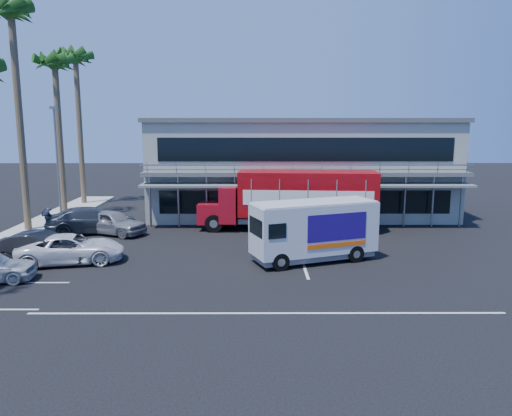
{
  "coord_description": "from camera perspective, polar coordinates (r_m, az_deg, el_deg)",
  "views": [
    {
      "loc": [
        -0.46,
        -23.77,
        7.18
      ],
      "look_at": [
        -0.38,
        3.75,
        2.3
      ],
      "focal_mm": 35.0,
      "sensor_mm": 36.0,
      "label": 1
    }
  ],
  "objects": [
    {
      "name": "building",
      "position": [
        39.03,
        4.93,
        4.84
      ],
      "size": [
        22.4,
        12.0,
        7.3
      ],
      "color": "#9CA193",
      "rests_on": "ground"
    },
    {
      "name": "parked_car_e",
      "position": [
        32.9,
        -16.13,
        -1.57
      ],
      "size": [
        4.89,
        3.57,
        1.55
      ],
      "primitive_type": "imported",
      "rotation": [
        0.0,
        0.0,
        1.14
      ],
      "color": "gray",
      "rests_on": "ground"
    },
    {
      "name": "parked_car_c",
      "position": [
        27.06,
        -20.35,
        -4.39
      ],
      "size": [
        5.62,
        3.44,
        1.45
      ],
      "primitive_type": "imported",
      "rotation": [
        0.0,
        0.0,
        1.78
      ],
      "color": "silver",
      "rests_on": "ground"
    },
    {
      "name": "white_van",
      "position": [
        25.64,
        6.62,
        -2.49
      ],
      "size": [
        6.71,
        4.25,
        3.1
      ],
      "rotation": [
        0.0,
        0.0,
        0.35
      ],
      "color": "silver",
      "rests_on": "ground"
    },
    {
      "name": "palm_e",
      "position": [
        39.58,
        -21.97,
        14.27
      ],
      "size": [
        2.8,
        2.8,
        12.25
      ],
      "color": "brown",
      "rests_on": "ground"
    },
    {
      "name": "palm_d",
      "position": [
        35.47,
        -26.12,
        18.19
      ],
      "size": [
        2.8,
        2.8,
        14.75
      ],
      "color": "brown",
      "rests_on": "ground"
    },
    {
      "name": "palm_f",
      "position": [
        44.94,
        -19.89,
        14.96
      ],
      "size": [
        2.8,
        2.8,
        13.25
      ],
      "color": "brown",
      "rests_on": "ground"
    },
    {
      "name": "parked_car_d",
      "position": [
        33.67,
        -18.25,
        -1.33
      ],
      "size": [
        6.14,
        3.81,
        1.66
      ],
      "primitive_type": "imported",
      "rotation": [
        0.0,
        0.0,
        1.85
      ],
      "color": "#2A3038",
      "rests_on": "ground"
    },
    {
      "name": "ground",
      "position": [
        24.84,
        0.9,
        -6.75
      ],
      "size": [
        120.0,
        120.0,
        0.0
      ],
      "primitive_type": "plane",
      "color": "black",
      "rests_on": "ground"
    },
    {
      "name": "parked_car_b",
      "position": [
        27.57,
        -23.33,
        -4.2
      ],
      "size": [
        4.86,
        1.94,
        1.57
      ],
      "primitive_type": "imported",
      "rotation": [
        0.0,
        0.0,
        1.51
      ],
      "color": "black",
      "rests_on": "ground"
    },
    {
      "name": "light_pole_far",
      "position": [
        37.49,
        -21.77,
        5.25
      ],
      "size": [
        0.5,
        0.25,
        8.09
      ],
      "color": "gray",
      "rests_on": "ground"
    },
    {
      "name": "curb_strip",
      "position": [
        33.89,
        -25.62,
        -3.05
      ],
      "size": [
        3.0,
        32.0,
        0.16
      ],
      "primitive_type": "cube",
      "color": "#A5A399",
      "rests_on": "ground"
    },
    {
      "name": "red_truck",
      "position": [
        32.8,
        4.49,
        1.19
      ],
      "size": [
        11.74,
        3.62,
        3.89
      ],
      "rotation": [
        0.0,
        0.0,
        -0.08
      ],
      "color": "maroon",
      "rests_on": "ground"
    }
  ]
}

